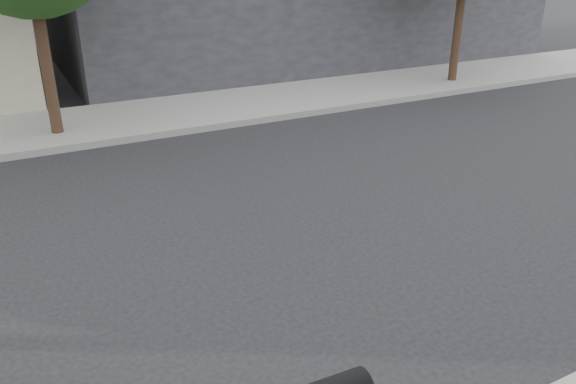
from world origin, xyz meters
The scene contains 2 objects.
ground centered at (0.00, 0.00, 0.00)m, with size 120.00×120.00×0.00m, color black.
far_sidewalk centered at (0.00, -6.50, 0.07)m, with size 44.00×3.00×0.15m, color gray.
Camera 1 is at (2.99, 6.37, 3.74)m, focal length 35.00 mm.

